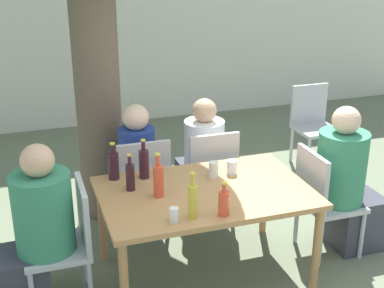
{
  "coord_description": "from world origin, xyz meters",
  "views": [
    {
      "loc": [
        -1.19,
        -3.29,
        2.44
      ],
      "look_at": [
        0.0,
        0.3,
        0.97
      ],
      "focal_mm": 50.0,
      "sensor_mm": 36.0,
      "label": 1
    }
  ],
  "objects": [
    {
      "name": "person_seated_1",
      "position": [
        1.22,
        -0.0,
        0.57
      ],
      "size": [
        0.6,
        0.39,
        1.25
      ],
      "rotation": [
        0.0,
        0.0,
        1.57
      ],
      "color": "#383842",
      "rests_on": "ground_plane"
    },
    {
      "name": "patio_chair_2",
      "position": [
        -0.3,
        0.73,
        0.51
      ],
      "size": [
        0.44,
        0.44,
        0.9
      ],
      "rotation": [
        0.0,
        0.0,
        3.14
      ],
      "color": "#B2B2B7",
      "rests_on": "ground_plane"
    },
    {
      "name": "soda_bottle_3",
      "position": [
        -0.01,
        -0.39,
        0.81
      ],
      "size": [
        0.07,
        0.07,
        0.24
      ],
      "color": "#DB4C2D",
      "rests_on": "dining_table_front"
    },
    {
      "name": "person_seated_2",
      "position": [
        -0.3,
        0.97,
        0.51
      ],
      "size": [
        0.31,
        0.56,
        1.15
      ],
      "rotation": [
        0.0,
        0.0,
        3.14
      ],
      "color": "#383842",
      "rests_on": "ground_plane"
    },
    {
      "name": "patio_chair_0",
      "position": [
        -0.99,
        0.0,
        0.51
      ],
      "size": [
        0.44,
        0.44,
        0.9
      ],
      "rotation": [
        0.0,
        0.0,
        -1.57
      ],
      "color": "#B2B2B7",
      "rests_on": "ground_plane"
    },
    {
      "name": "person_seated_0",
      "position": [
        -1.22,
        -0.0,
        0.56
      ],
      "size": [
        0.6,
        0.4,
        1.22
      ],
      "rotation": [
        0.0,
        0.0,
        -1.57
      ],
      "color": "#383842",
      "rests_on": "ground_plane"
    },
    {
      "name": "ground_plane",
      "position": [
        0.0,
        0.0,
        0.0
      ],
      "size": [
        30.0,
        30.0,
        0.0
      ],
      "primitive_type": "plane",
      "color": "#667056"
    },
    {
      "name": "wine_bottle_2",
      "position": [
        -0.51,
        0.18,
        0.83
      ],
      "size": [
        0.07,
        0.07,
        0.28
      ],
      "color": "#331923",
      "rests_on": "dining_table_front"
    },
    {
      "name": "wine_bottle_1",
      "position": [
        -0.37,
        0.35,
        0.84
      ],
      "size": [
        0.08,
        0.08,
        0.31
      ],
      "color": "#331923",
      "rests_on": "dining_table_front"
    },
    {
      "name": "drinking_glass_1",
      "position": [
        0.14,
        0.2,
        0.78
      ],
      "size": [
        0.08,
        0.08,
        0.12
      ],
      "color": "silver",
      "rests_on": "dining_table_front"
    },
    {
      "name": "wine_bottle_5",
      "position": [
        -0.59,
        0.41,
        0.83
      ],
      "size": [
        0.08,
        0.08,
        0.29
      ],
      "color": "#331923",
      "rests_on": "dining_table_front"
    },
    {
      "name": "soda_bottle_4",
      "position": [
        -0.34,
        0.01,
        0.85
      ],
      "size": [
        0.07,
        0.07,
        0.33
      ],
      "color": "#DB4C2D",
      "rests_on": "dining_table_front"
    },
    {
      "name": "drinking_glass_2",
      "position": [
        0.3,
        0.21,
        0.78
      ],
      "size": [
        0.08,
        0.08,
        0.11
      ],
      "color": "white",
      "rests_on": "dining_table_front"
    },
    {
      "name": "cafe_building_wall",
      "position": [
        0.0,
        3.86,
        1.4
      ],
      "size": [
        10.0,
        0.08,
        2.8
      ],
      "color": "silver",
      "rests_on": "ground_plane"
    },
    {
      "name": "drinking_glass_0",
      "position": [
        -0.35,
        -0.37,
        0.77
      ],
      "size": [
        0.06,
        0.06,
        0.1
      ],
      "color": "silver",
      "rests_on": "dining_table_front"
    },
    {
      "name": "oil_cruet_0",
      "position": [
        -0.21,
        -0.35,
        0.85
      ],
      "size": [
        0.06,
        0.06,
        0.32
      ],
      "color": "gold",
      "rests_on": "dining_table_front"
    },
    {
      "name": "person_seated_3",
      "position": [
        0.3,
        0.97,
        0.51
      ],
      "size": [
        0.36,
        0.58,
        1.14
      ],
      "rotation": [
        0.0,
        0.0,
        3.14
      ],
      "color": "#383842",
      "rests_on": "ground_plane"
    },
    {
      "name": "patio_chair_4",
      "position": [
        1.89,
        1.68,
        0.51
      ],
      "size": [
        0.44,
        0.44,
        0.9
      ],
      "color": "#B2B2B7",
      "rests_on": "ground_plane"
    },
    {
      "name": "patio_chair_3",
      "position": [
        0.3,
        0.73,
        0.51
      ],
      "size": [
        0.44,
        0.44,
        0.9
      ],
      "rotation": [
        0.0,
        0.0,
        3.14
      ],
      "color": "#B2B2B7",
      "rests_on": "ground_plane"
    },
    {
      "name": "dining_table_front",
      "position": [
        0.0,
        0.0,
        0.65
      ],
      "size": [
        1.52,
        0.99,
        0.72
      ],
      "color": "#B27F4C",
      "rests_on": "ground_plane"
    },
    {
      "name": "patio_chair_1",
      "position": [
        0.99,
        0.0,
        0.51
      ],
      "size": [
        0.44,
        0.44,
        0.9
      ],
      "rotation": [
        0.0,
        0.0,
        1.57
      ],
      "color": "#B2B2B7",
      "rests_on": "ground_plane"
    }
  ]
}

